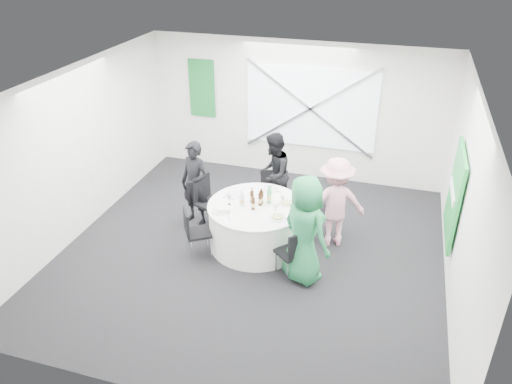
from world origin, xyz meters
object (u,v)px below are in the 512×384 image
(chair_back_left, at_px, (207,197))
(person_woman_green, at_px, (305,230))
(green_water_bottle, at_px, (269,196))
(person_man_back_left, at_px, (195,184))
(chair_back, at_px, (269,190))
(person_man_back, at_px, (274,174))
(person_woman_pink, at_px, (335,203))
(chair_front_left, at_px, (193,229))
(clear_water_bottle, at_px, (242,200))
(chair_back_right, at_px, (329,206))
(banquet_table, at_px, (256,225))
(chair_front_right, at_px, (294,251))

(chair_back_left, distance_m, person_woman_green, 2.18)
(person_woman_green, relative_size, green_water_bottle, 5.46)
(person_man_back_left, bearing_deg, chair_back_left, 10.60)
(chair_back, bearing_deg, person_man_back, 55.70)
(person_woman_pink, bearing_deg, chair_back_left, -18.12)
(chair_back, bearing_deg, chair_front_left, -119.58)
(chair_front_left, bearing_deg, green_water_bottle, -89.48)
(person_man_back_left, distance_m, clear_water_bottle, 1.13)
(person_man_back, bearing_deg, person_woman_green, 26.55)
(chair_front_left, height_order, person_man_back, person_man_back)
(chair_back_right, distance_m, chair_front_left, 2.27)
(person_man_back, height_order, green_water_bottle, person_man_back)
(chair_back_left, relative_size, person_man_back, 0.61)
(banquet_table, height_order, person_woman_green, person_woman_green)
(banquet_table, distance_m, person_woman_pink, 1.33)
(person_man_back_left, bearing_deg, green_water_bottle, 7.29)
(clear_water_bottle, bearing_deg, person_man_back, 81.50)
(banquet_table, height_order, chair_back_right, chair_back_right)
(chair_front_right, xyz_separation_m, person_woman_green, (0.14, 0.04, 0.36))
(person_woman_pink, bearing_deg, green_water_bottle, -3.38)
(chair_back, xyz_separation_m, person_man_back_left, (-1.15, -0.68, 0.29))
(chair_back, height_order, green_water_bottle, green_water_bottle)
(chair_front_right, bearing_deg, chair_back, -113.52)
(person_man_back_left, xyz_separation_m, person_woman_green, (2.14, -1.02, 0.08))
(chair_back_right, bearing_deg, chair_front_right, -43.22)
(banquet_table, bearing_deg, person_woman_pink, 19.62)
(chair_front_left, relative_size, clear_water_bottle, 3.08)
(chair_back_right, height_order, person_man_back_left, person_man_back_left)
(chair_front_right, xyz_separation_m, person_man_back_left, (-2.01, 1.06, 0.28))
(banquet_table, xyz_separation_m, green_water_bottle, (0.18, 0.13, 0.50))
(banquet_table, relative_size, person_woman_pink, 1.01)
(person_man_back_left, relative_size, clear_water_bottle, 5.63)
(chair_front_right, height_order, person_man_back_left, person_man_back_left)
(banquet_table, relative_size, chair_front_right, 1.87)
(chair_back, distance_m, clear_water_bottle, 1.23)
(person_woman_green, distance_m, clear_water_bottle, 1.25)
(person_woman_pink, height_order, clear_water_bottle, person_woman_pink)
(chair_back_left, bearing_deg, person_woman_pink, -68.11)
(chair_front_left, bearing_deg, person_woman_green, -124.99)
(chair_front_right, bearing_deg, person_man_back_left, -77.60)
(banquet_table, height_order, person_man_back, person_man_back)
(chair_back, height_order, chair_front_left, chair_front_left)
(chair_back_left, distance_m, chair_front_right, 2.06)
(chair_back_right, relative_size, person_man_back_left, 0.63)
(chair_back_left, height_order, chair_back_right, chair_back_right)
(banquet_table, distance_m, chair_back_right, 1.26)
(banquet_table, distance_m, chair_front_right, 1.03)
(chair_back_right, height_order, person_woman_pink, person_woman_pink)
(chair_front_left, distance_m, green_water_bottle, 1.31)
(chair_back_right, xyz_separation_m, person_woman_pink, (0.13, -0.20, 0.21))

